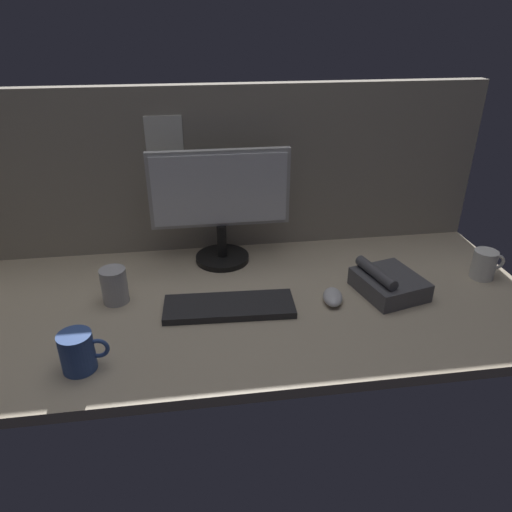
# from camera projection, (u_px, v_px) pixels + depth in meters

# --- Properties ---
(ground_plane) EXTENTS (1.80, 0.80, 0.03)m
(ground_plane) POSITION_uv_depth(u_px,v_px,m) (234.00, 302.00, 1.43)
(ground_plane) COLOR tan
(cubicle_wall_back) EXTENTS (1.80, 0.06, 0.56)m
(cubicle_wall_back) POSITION_uv_depth(u_px,v_px,m) (221.00, 170.00, 1.62)
(cubicle_wall_back) COLOR gray
(cubicle_wall_back) RESTS_ON ground_plane
(monitor) EXTENTS (0.45, 0.18, 0.38)m
(monitor) POSITION_uv_depth(u_px,v_px,m) (220.00, 201.00, 1.54)
(monitor) COLOR black
(monitor) RESTS_ON ground_plane
(keyboard) EXTENTS (0.38, 0.15, 0.02)m
(keyboard) POSITION_uv_depth(u_px,v_px,m) (229.00, 307.00, 1.36)
(keyboard) COLOR #262628
(keyboard) RESTS_ON ground_plane
(mouse) EXTENTS (0.07, 0.11, 0.03)m
(mouse) POSITION_uv_depth(u_px,v_px,m) (333.00, 297.00, 1.39)
(mouse) COLOR silver
(mouse) RESTS_ON ground_plane
(mug_ceramic_white) EXTENTS (0.11, 0.07, 0.09)m
(mug_ceramic_white) POSITION_uv_depth(u_px,v_px,m) (484.00, 264.00, 1.51)
(mug_ceramic_white) COLOR white
(mug_ceramic_white) RESTS_ON ground_plane
(mug_steel) EXTENTS (0.08, 0.08, 0.11)m
(mug_steel) POSITION_uv_depth(u_px,v_px,m) (114.00, 286.00, 1.38)
(mug_steel) COLOR #B2B2B7
(mug_steel) RESTS_ON ground_plane
(mug_ceramic_blue) EXTENTS (0.11, 0.08, 0.10)m
(mug_ceramic_blue) POSITION_uv_depth(u_px,v_px,m) (78.00, 352.00, 1.12)
(mug_ceramic_blue) COLOR #38569E
(mug_ceramic_blue) RESTS_ON ground_plane
(desk_phone) EXTENTS (0.21, 0.23, 0.09)m
(desk_phone) POSITION_uv_depth(u_px,v_px,m) (388.00, 283.00, 1.43)
(desk_phone) COLOR #4C4C51
(desk_phone) RESTS_ON ground_plane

